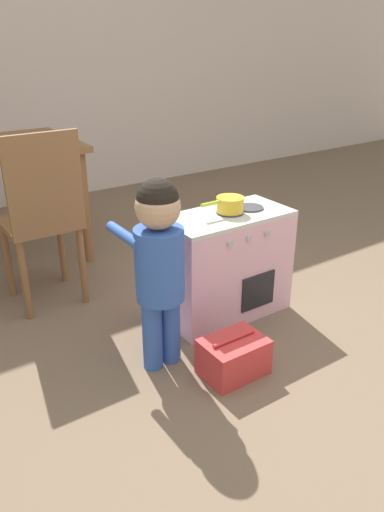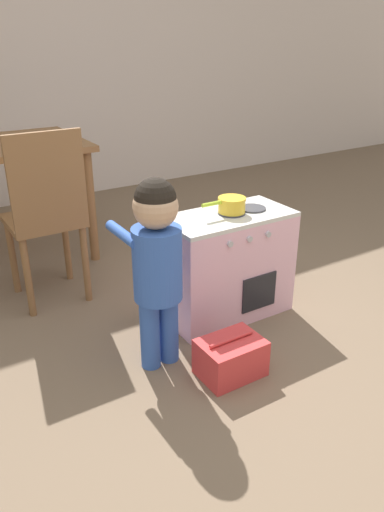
% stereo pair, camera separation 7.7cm
% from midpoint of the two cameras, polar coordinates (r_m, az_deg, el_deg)
% --- Properties ---
extents(ground_plane, '(16.00, 16.00, 0.00)m').
position_cam_midpoint_polar(ground_plane, '(1.98, 13.02, -18.76)').
color(ground_plane, brown).
extents(wall_back, '(10.00, 0.06, 2.60)m').
position_cam_midpoint_polar(wall_back, '(4.32, -20.63, 22.55)').
color(wall_back, beige).
rests_on(wall_back, ground_plane).
extents(play_kitchen, '(0.63, 0.33, 0.54)m').
position_cam_midpoint_polar(play_kitchen, '(2.49, 3.01, -0.99)').
color(play_kitchen, '#EAB2C6').
rests_on(play_kitchen, ground_plane).
extents(toy_pot, '(0.23, 0.13, 0.07)m').
position_cam_midpoint_polar(toy_pot, '(2.38, 3.41, 6.01)').
color(toy_pot, yellow).
rests_on(toy_pot, play_kitchen).
extents(child_figure, '(0.23, 0.34, 0.83)m').
position_cam_midpoint_polar(child_figure, '(1.99, -4.93, 0.17)').
color(child_figure, '#335BB7').
rests_on(child_figure, ground_plane).
extents(toy_basket, '(0.26, 0.19, 0.18)m').
position_cam_midpoint_polar(toy_basket, '(2.14, 3.71, -11.41)').
color(toy_basket, '#D13838').
rests_on(toy_basket, ground_plane).
extents(dining_chair_near, '(0.36, 0.36, 0.92)m').
position_cam_midpoint_polar(dining_chair_near, '(2.60, -17.54, 4.27)').
color(dining_chair_near, brown).
rests_on(dining_chair_near, ground_plane).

